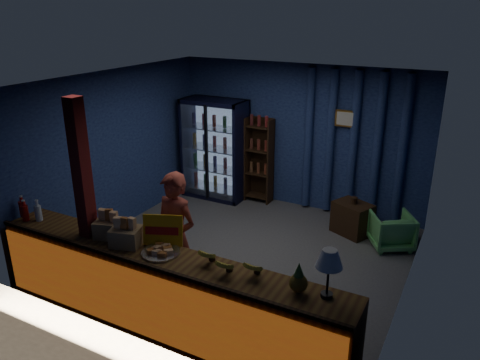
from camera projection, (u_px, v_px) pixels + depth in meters
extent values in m
plane|color=#515154|center=(242.00, 255.00, 7.00)|extent=(4.60, 4.60, 0.00)
plane|color=navy|center=(299.00, 137.00, 8.37)|extent=(4.60, 0.00, 4.60)
plane|color=navy|center=(141.00, 238.00, 4.73)|extent=(4.60, 0.00, 4.60)
plane|color=navy|center=(116.00, 151.00, 7.56)|extent=(0.00, 4.40, 4.40)
plane|color=navy|center=(413.00, 204.00, 5.54)|extent=(0.00, 4.40, 4.40)
plane|color=#472D19|center=(242.00, 80.00, 6.09)|extent=(4.60, 4.60, 0.00)
cube|color=brown|center=(163.00, 293.00, 5.26)|extent=(4.40, 0.55, 0.95)
cube|color=#F1411C|center=(147.00, 306.00, 5.02)|extent=(4.35, 0.02, 0.81)
cube|color=#361E11|center=(145.00, 265.00, 4.87)|extent=(4.40, 0.04, 0.04)
cube|color=maroon|center=(86.00, 208.00, 5.43)|extent=(0.16, 0.16, 2.60)
cube|color=black|center=(222.00, 146.00, 9.10)|extent=(1.20, 0.06, 1.90)
cube|color=black|center=(190.00, 145.00, 9.13)|extent=(0.06, 0.60, 1.90)
cube|color=black|center=(241.00, 153.00, 8.63)|extent=(0.06, 0.60, 1.90)
cube|color=black|center=(214.00, 102.00, 8.56)|extent=(1.20, 0.60, 0.08)
cube|color=black|center=(216.00, 193.00, 9.20)|extent=(1.20, 0.60, 0.08)
cube|color=#99B2D8|center=(221.00, 146.00, 9.06)|extent=(1.08, 0.02, 1.74)
cube|color=white|center=(207.00, 153.00, 8.65)|extent=(1.12, 0.02, 1.78)
cube|color=black|center=(207.00, 153.00, 8.63)|extent=(0.05, 0.05, 1.80)
cube|color=silver|center=(216.00, 187.00, 9.15)|extent=(1.08, 0.48, 0.02)
cylinder|color=red|center=(196.00, 177.00, 9.31)|extent=(0.07, 0.07, 0.22)
cylinder|color=#1B6E1D|center=(206.00, 179.00, 9.21)|extent=(0.07, 0.07, 0.22)
cylinder|color=#A9751A|center=(216.00, 181.00, 9.11)|extent=(0.07, 0.07, 0.22)
cylinder|color=navy|center=(226.00, 183.00, 9.01)|extent=(0.07, 0.07, 0.22)
cylinder|color=maroon|center=(236.00, 185.00, 8.91)|extent=(0.07, 0.07, 0.22)
cube|color=silver|center=(215.00, 168.00, 9.01)|extent=(1.08, 0.48, 0.02)
cylinder|color=#1B6E1D|center=(195.00, 158.00, 9.17)|extent=(0.07, 0.07, 0.22)
cylinder|color=#A9751A|center=(205.00, 160.00, 9.07)|extent=(0.07, 0.07, 0.22)
cylinder|color=navy|center=(215.00, 162.00, 8.97)|extent=(0.07, 0.07, 0.22)
cylinder|color=maroon|center=(225.00, 163.00, 8.87)|extent=(0.07, 0.07, 0.22)
cylinder|color=red|center=(236.00, 165.00, 8.77)|extent=(0.07, 0.07, 0.22)
cube|color=silver|center=(215.00, 148.00, 8.87)|extent=(1.08, 0.48, 0.02)
cylinder|color=#A9751A|center=(195.00, 139.00, 9.03)|extent=(0.07, 0.07, 0.22)
cylinder|color=navy|center=(205.00, 140.00, 8.93)|extent=(0.07, 0.07, 0.22)
cylinder|color=maroon|center=(215.00, 142.00, 8.83)|extent=(0.07, 0.07, 0.22)
cylinder|color=red|center=(225.00, 143.00, 8.73)|extent=(0.07, 0.07, 0.22)
cylinder|color=#1B6E1D|center=(236.00, 145.00, 8.63)|extent=(0.07, 0.07, 0.22)
cube|color=silver|center=(214.00, 128.00, 8.73)|extent=(1.08, 0.48, 0.02)
cylinder|color=navy|center=(194.00, 118.00, 8.89)|extent=(0.07, 0.07, 0.22)
cylinder|color=maroon|center=(204.00, 120.00, 8.79)|extent=(0.07, 0.07, 0.22)
cylinder|color=red|center=(214.00, 121.00, 8.69)|extent=(0.07, 0.07, 0.22)
cylinder|color=#1B6E1D|center=(225.00, 122.00, 8.59)|extent=(0.07, 0.07, 0.22)
cylinder|color=#A9751A|center=(236.00, 123.00, 8.49)|extent=(0.07, 0.07, 0.22)
cube|color=#361E11|center=(262.00, 159.00, 8.81)|extent=(0.50, 0.02, 1.60)
cube|color=#361E11|center=(248.00, 159.00, 8.80)|extent=(0.03, 0.28, 1.60)
cube|color=#361E11|center=(270.00, 163.00, 8.60)|extent=(0.03, 0.28, 1.60)
cube|color=#361E11|center=(258.00, 195.00, 8.95)|extent=(0.46, 0.26, 0.02)
cube|color=#361E11|center=(259.00, 173.00, 8.79)|extent=(0.46, 0.26, 0.02)
cube|color=#361E11|center=(259.00, 150.00, 8.63)|extent=(0.46, 0.26, 0.02)
cube|color=#361E11|center=(259.00, 127.00, 8.47)|extent=(0.46, 0.26, 0.02)
cylinder|color=navy|center=(308.00, 139.00, 8.23)|extent=(0.14, 0.14, 2.50)
cylinder|color=navy|center=(330.00, 142.00, 8.06)|extent=(0.14, 0.14, 2.50)
cylinder|color=navy|center=(353.00, 145.00, 7.88)|extent=(0.14, 0.14, 2.50)
cylinder|color=navy|center=(377.00, 148.00, 7.70)|extent=(0.14, 0.14, 2.50)
cylinder|color=navy|center=(402.00, 152.00, 7.53)|extent=(0.14, 0.14, 2.50)
cube|color=gold|center=(346.00, 119.00, 7.76)|extent=(0.36, 0.03, 0.28)
cube|color=silver|center=(346.00, 119.00, 7.74)|extent=(0.30, 0.01, 0.22)
imported|color=#9A392A|center=(175.00, 237.00, 5.75)|extent=(0.64, 0.46, 1.66)
imported|color=#5DBB60|center=(391.00, 230.00, 7.16)|extent=(0.81, 0.82, 0.55)
cube|color=#361E11|center=(352.00, 218.00, 7.59)|extent=(0.71, 0.63, 0.53)
cylinder|color=#361E11|center=(354.00, 200.00, 7.48)|extent=(0.11, 0.11, 0.11)
cube|color=orange|center=(163.00, 230.00, 5.27)|extent=(0.45, 0.26, 0.36)
cube|color=#A8110B|center=(162.00, 231.00, 5.25)|extent=(0.36, 0.17, 0.09)
cylinder|color=#A8110B|center=(23.00, 209.00, 6.02)|extent=(0.09, 0.09, 0.20)
cylinder|color=#A8110B|center=(21.00, 199.00, 5.97)|extent=(0.04, 0.04, 0.08)
cylinder|color=white|center=(21.00, 196.00, 5.96)|extent=(0.04, 0.04, 0.02)
cylinder|color=#A8110B|center=(25.00, 213.00, 5.89)|extent=(0.09, 0.09, 0.20)
cylinder|color=#A8110B|center=(23.00, 203.00, 5.84)|extent=(0.04, 0.04, 0.08)
cylinder|color=white|center=(23.00, 201.00, 5.83)|extent=(0.04, 0.04, 0.02)
cylinder|color=silver|center=(38.00, 213.00, 5.90)|extent=(0.09, 0.09, 0.20)
cylinder|color=silver|center=(37.00, 203.00, 5.85)|extent=(0.04, 0.04, 0.08)
cylinder|color=white|center=(36.00, 201.00, 5.83)|extent=(0.04, 0.04, 0.02)
cube|color=tan|center=(126.00, 237.00, 5.28)|extent=(0.39, 0.35, 0.21)
cube|color=orange|center=(118.00, 222.00, 5.24)|extent=(0.10, 0.08, 0.13)
cube|color=#B65322|center=(125.00, 223.00, 5.22)|extent=(0.10, 0.08, 0.13)
cube|color=orange|center=(132.00, 223.00, 5.21)|extent=(0.10, 0.08, 0.13)
cube|color=tan|center=(110.00, 229.00, 5.48)|extent=(0.39, 0.35, 0.21)
cube|color=orange|center=(102.00, 215.00, 5.43)|extent=(0.10, 0.08, 0.13)
cube|color=#B65322|center=(108.00, 215.00, 5.42)|extent=(0.10, 0.08, 0.13)
cube|color=orange|center=(115.00, 216.00, 5.41)|extent=(0.10, 0.08, 0.13)
cylinder|color=silver|center=(161.00, 252.00, 5.14)|extent=(0.43, 0.43, 0.02)
cube|color=orange|center=(167.00, 251.00, 5.09)|extent=(0.09, 0.07, 0.05)
cube|color=#B65322|center=(169.00, 248.00, 5.15)|extent=(0.11, 0.11, 0.05)
cube|color=orange|center=(165.00, 246.00, 5.19)|extent=(0.07, 0.09, 0.05)
cube|color=#B65322|center=(160.00, 246.00, 5.20)|extent=(0.11, 0.11, 0.05)
cube|color=orange|center=(155.00, 248.00, 5.16)|extent=(0.09, 0.07, 0.05)
cube|color=#B65322|center=(153.00, 251.00, 5.10)|extent=(0.11, 0.11, 0.05)
cube|color=orange|center=(156.00, 253.00, 5.05)|extent=(0.07, 0.09, 0.05)
cube|color=#B65322|center=(162.00, 253.00, 5.05)|extent=(0.11, 0.11, 0.05)
cylinder|color=black|center=(327.00, 295.00, 4.37)|extent=(0.12, 0.12, 0.04)
cylinder|color=black|center=(328.00, 279.00, 4.31)|extent=(0.02, 0.02, 0.35)
cone|color=white|center=(329.00, 258.00, 4.23)|extent=(0.25, 0.25, 0.17)
sphere|color=olive|center=(298.00, 283.00, 4.41)|extent=(0.18, 0.18, 0.18)
cone|color=#335D20|center=(299.00, 269.00, 4.36)|extent=(0.10, 0.10, 0.14)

